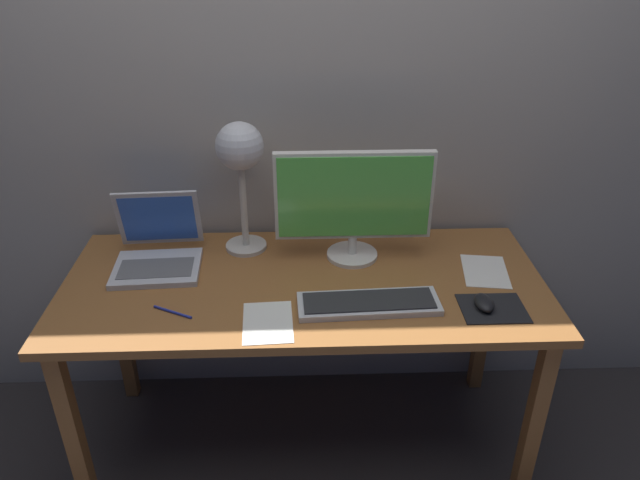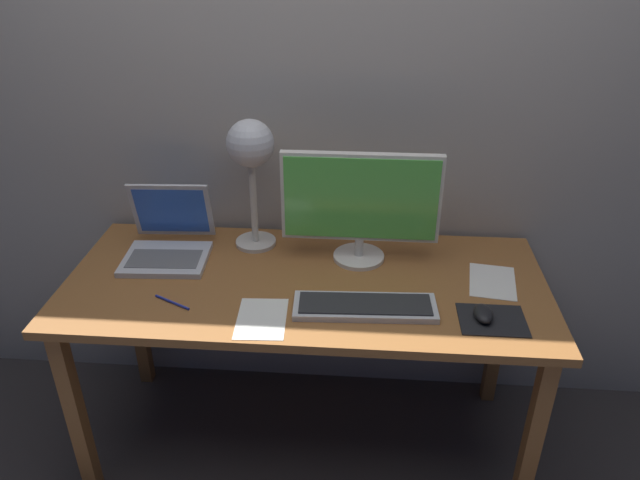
% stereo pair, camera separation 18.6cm
% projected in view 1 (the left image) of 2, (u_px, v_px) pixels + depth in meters
% --- Properties ---
extents(ground_plane, '(4.80, 4.80, 0.00)m').
position_uv_depth(ground_plane, '(306.00, 439.00, 2.35)').
color(ground_plane, '#383333').
rests_on(ground_plane, ground).
extents(back_wall, '(4.80, 0.06, 2.60)m').
position_uv_depth(back_wall, '(300.00, 82.00, 2.07)').
color(back_wall, '#A8A099').
rests_on(back_wall, ground).
extents(desk, '(1.60, 0.70, 0.74)m').
position_uv_depth(desk, '(304.00, 300.00, 2.03)').
color(desk, '#935B2D').
rests_on(desk, ground).
extents(monitor, '(0.54, 0.18, 0.39)m').
position_uv_depth(monitor, '(354.00, 201.00, 2.02)').
color(monitor, silver).
rests_on(monitor, desk).
extents(keyboard_main, '(0.45, 0.16, 0.03)m').
position_uv_depth(keyboard_main, '(369.00, 303.00, 1.85)').
color(keyboard_main, silver).
rests_on(keyboard_main, desk).
extents(laptop, '(0.30, 0.30, 0.24)m').
position_uv_depth(laptop, '(158.00, 244.00, 2.07)').
color(laptop, silver).
rests_on(laptop, desk).
extents(desk_lamp, '(0.16, 0.16, 0.47)m').
position_uv_depth(desk_lamp, '(240.00, 156.00, 2.01)').
color(desk_lamp, beige).
rests_on(desk_lamp, desk).
extents(mousepad, '(0.20, 0.16, 0.00)m').
position_uv_depth(mousepad, '(493.00, 308.00, 1.85)').
color(mousepad, black).
rests_on(mousepad, desk).
extents(mouse, '(0.06, 0.10, 0.03)m').
position_uv_depth(mouse, '(484.00, 303.00, 1.84)').
color(mouse, black).
rests_on(mouse, mousepad).
extents(paper_sheet_near_mouse, '(0.18, 0.23, 0.00)m').
position_uv_depth(paper_sheet_near_mouse, '(485.00, 271.00, 2.04)').
color(paper_sheet_near_mouse, white).
rests_on(paper_sheet_near_mouse, desk).
extents(paper_sheet_by_keyboard, '(0.16, 0.22, 0.00)m').
position_uv_depth(paper_sheet_by_keyboard, '(268.00, 322.00, 1.78)').
color(paper_sheet_by_keyboard, white).
rests_on(paper_sheet_by_keyboard, desk).
extents(pen, '(0.13, 0.07, 0.01)m').
position_uv_depth(pen, '(173.00, 312.00, 1.83)').
color(pen, '#2633A5').
rests_on(pen, desk).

